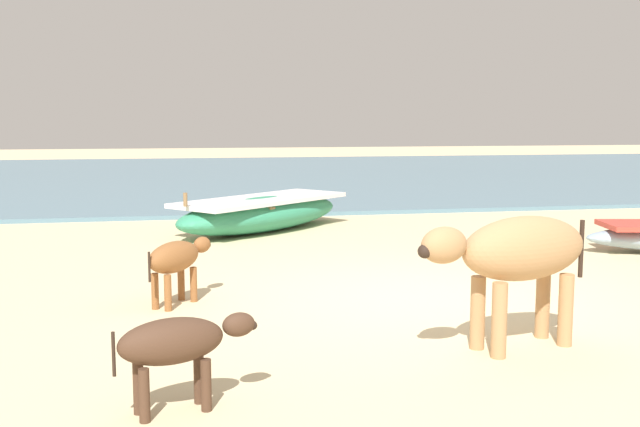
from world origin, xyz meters
name	(u,v)px	position (x,y,z in m)	size (l,w,h in m)	color
ground	(427,300)	(0.00, 0.00, 0.00)	(80.00, 80.00, 0.00)	beige
sea_water	(255,175)	(0.00, 16.62, 0.04)	(60.00, 20.00, 0.08)	slate
fishing_boat_0	(262,213)	(-1.12, 4.97, 0.30)	(3.43, 3.18, 0.76)	#338C66
cow_adult_tan	(518,254)	(0.17, -1.65, 0.77)	(1.62, 0.78, 1.07)	tan
calf_near_brown	(176,259)	(-2.49, 0.30, 0.46)	(0.74, 0.87, 0.64)	brown
calf_far_dark	(177,344)	(-2.49, -2.46, 0.44)	(0.92, 0.45, 0.61)	#4C3323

